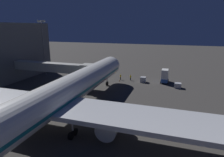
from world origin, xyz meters
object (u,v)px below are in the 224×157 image
at_px(baggage_container_near_belt, 178,85).
at_px(ground_crew_under_port_wing, 121,77).
at_px(airliner_at_gate, 44,105).
at_px(jet_bridge, 58,68).
at_px(baggage_container_mid_row, 143,80).
at_px(traffic_cone_nose_port, 119,80).
at_px(apron_floodlight_mast, 43,44).
at_px(traffic_cone_nose_starboard, 106,79).
at_px(ground_crew_near_nose_gear, 131,77).
at_px(catering_truck, 165,76).

distance_m(baggage_container_near_belt, ground_crew_under_port_wing, 18.01).
relative_size(airliner_at_gate, jet_bridge, 2.75).
xyz_separation_m(baggage_container_near_belt, ground_crew_under_port_wing, (17.72, -3.22, 0.30)).
height_order(baggage_container_mid_row, ground_crew_under_port_wing, ground_crew_under_port_wing).
bearing_deg(ground_crew_under_port_wing, traffic_cone_nose_port, 94.52).
height_order(apron_floodlight_mast, traffic_cone_nose_starboard, apron_floodlight_mast).
bearing_deg(ground_crew_near_nose_gear, baggage_container_mid_row, 168.89).
relative_size(ground_crew_near_nose_gear, traffic_cone_nose_starboard, 3.33).
distance_m(airliner_at_gate, ground_crew_near_nose_gear, 36.94).
height_order(jet_bridge, ground_crew_near_nose_gear, jet_bridge).
xyz_separation_m(baggage_container_mid_row, traffic_cone_nose_starboard, (11.67, 1.37, -0.53)).
xyz_separation_m(apron_floodlight_mast, baggage_container_mid_row, (-34.97, -1.16, -10.04)).
xyz_separation_m(jet_bridge, baggage_container_mid_row, (-23.06, -11.10, -4.50)).
relative_size(catering_truck, baggage_container_near_belt, 2.41).
bearing_deg(baggage_container_mid_row, ground_crew_near_nose_gear, -11.11).
bearing_deg(ground_crew_under_port_wing, airliner_at_gate, 86.71).
relative_size(apron_floodlight_mast, baggage_container_near_belt, 10.25).
distance_m(jet_bridge, baggage_container_near_belt, 34.68).
relative_size(airliner_at_gate, traffic_cone_nose_port, 128.52).
distance_m(apron_floodlight_mast, baggage_container_mid_row, 36.40).
bearing_deg(baggage_container_near_belt, traffic_cone_nose_starboard, -3.88).
xyz_separation_m(baggage_container_mid_row, ground_crew_under_port_wing, (7.40, -0.35, 0.20)).
relative_size(ground_crew_under_port_wing, traffic_cone_nose_port, 3.31).
relative_size(jet_bridge, catering_truck, 5.82).
bearing_deg(baggage_container_near_belt, ground_crew_near_nose_gear, -14.26).
height_order(apron_floodlight_mast, traffic_cone_nose_port, apron_floodlight_mast).
xyz_separation_m(catering_truck, ground_crew_near_nose_gear, (10.59, 0.68, -1.06)).
height_order(ground_crew_under_port_wing, traffic_cone_nose_port, ground_crew_under_port_wing).
xyz_separation_m(apron_floodlight_mast, baggage_container_near_belt, (-45.28, 1.70, -10.14)).
relative_size(airliner_at_gate, apron_floodlight_mast, 3.76).
distance_m(jet_bridge, baggage_container_mid_row, 25.99).
height_order(airliner_at_gate, jet_bridge, airliner_at_gate).
xyz_separation_m(jet_bridge, ground_crew_under_port_wing, (-15.66, -11.45, -4.31)).
bearing_deg(traffic_cone_nose_starboard, baggage_container_mid_row, -173.30).
relative_size(ground_crew_near_nose_gear, ground_crew_under_port_wing, 1.01).
height_order(baggage_container_near_belt, traffic_cone_nose_starboard, baggage_container_near_belt).
height_order(airliner_at_gate, baggage_container_near_belt, airliner_at_gate).
bearing_deg(ground_crew_under_port_wing, baggage_container_near_belt, 169.71).
bearing_deg(jet_bridge, baggage_container_mid_row, -154.31).
xyz_separation_m(apron_floodlight_mast, ground_crew_near_nose_gear, (-30.78, -1.98, -9.83)).
bearing_deg(apron_floodlight_mast, traffic_cone_nose_port, 179.56).
bearing_deg(catering_truck, ground_crew_under_port_wing, 4.79).
height_order(jet_bridge, catering_truck, jet_bridge).
xyz_separation_m(catering_truck, ground_crew_under_port_wing, (13.80, 1.16, -1.06)).
bearing_deg(airliner_at_gate, traffic_cone_nose_port, -93.69).
height_order(traffic_cone_nose_port, traffic_cone_nose_starboard, same).
xyz_separation_m(catering_truck, baggage_container_near_belt, (-3.92, 4.37, -1.36)).
distance_m(airliner_at_gate, baggage_container_mid_row, 37.00).
bearing_deg(airliner_at_gate, ground_crew_near_nose_gear, -98.27).
bearing_deg(jet_bridge, catering_truck, -156.83).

